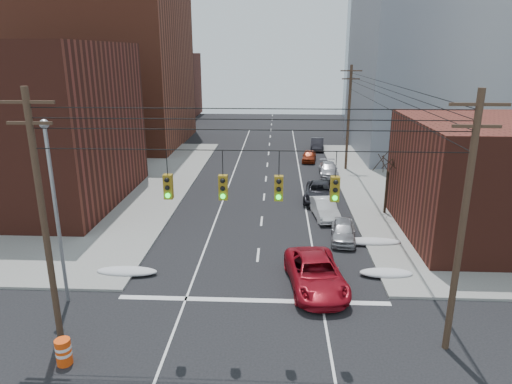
# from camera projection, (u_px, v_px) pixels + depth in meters

# --- Properties ---
(building_brick_tall) EXTENTS (24.00, 20.00, 30.00)m
(building_brick_tall) POSITION_uv_depth(u_px,v_px,m) (88.00, 30.00, 59.75)
(building_brick_tall) COLOR brown
(building_brick_tall) RESTS_ON ground
(building_brick_far) EXTENTS (22.00, 18.00, 12.00)m
(building_brick_far) POSITION_uv_depth(u_px,v_px,m) (137.00, 86.00, 87.31)
(building_brick_far) COLOR #542219
(building_brick_far) RESTS_ON ground
(building_office) EXTENTS (22.00, 20.00, 25.00)m
(building_office) POSITION_uv_depth(u_px,v_px,m) (453.00, 50.00, 54.54)
(building_office) COLOR gray
(building_office) RESTS_ON ground
(building_glass) EXTENTS (20.00, 18.00, 22.00)m
(building_glass) POSITION_uv_depth(u_px,v_px,m) (410.00, 59.00, 79.71)
(building_glass) COLOR gray
(building_glass) RESTS_ON ground
(utility_pole_left) EXTENTS (2.20, 0.28, 11.00)m
(utility_pole_left) POSITION_uv_depth(u_px,v_px,m) (43.00, 215.00, 18.79)
(utility_pole_left) COLOR #473323
(utility_pole_left) RESTS_ON ground
(utility_pole_right) EXTENTS (2.20, 0.28, 11.00)m
(utility_pole_right) POSITION_uv_depth(u_px,v_px,m) (463.00, 223.00, 18.01)
(utility_pole_right) COLOR #473323
(utility_pole_right) RESTS_ON ground
(utility_pole_far) EXTENTS (2.20, 0.28, 11.00)m
(utility_pole_far) POSITION_uv_depth(u_px,v_px,m) (349.00, 116.00, 47.60)
(utility_pole_far) COLOR #473323
(utility_pole_far) RESTS_ON ground
(traffic_signals) EXTENTS (17.00, 0.42, 2.02)m
(traffic_signals) POSITION_uv_depth(u_px,v_px,m) (251.00, 186.00, 17.96)
(traffic_signals) COLOR black
(traffic_signals) RESTS_ON ground
(street_light) EXTENTS (0.44, 0.44, 9.32)m
(street_light) POSITION_uv_depth(u_px,v_px,m) (54.00, 198.00, 21.77)
(street_light) COLOR gray
(street_light) RESTS_ON ground
(bare_tree) EXTENTS (2.09, 2.20, 4.93)m
(bare_tree) POSITION_uv_depth(u_px,v_px,m) (386.00, 186.00, 35.20)
(bare_tree) COLOR black
(bare_tree) RESTS_ON ground
(snow_nw) EXTENTS (3.50, 1.08, 0.42)m
(snow_nw) POSITION_uv_depth(u_px,v_px,m) (127.00, 271.00, 26.11)
(snow_nw) COLOR silver
(snow_nw) RESTS_ON ground
(snow_ne) EXTENTS (3.00, 1.08, 0.42)m
(snow_ne) POSITION_uv_depth(u_px,v_px,m) (386.00, 273.00, 25.90)
(snow_ne) COLOR silver
(snow_ne) RESTS_ON ground
(snow_east_far) EXTENTS (4.00, 1.08, 0.42)m
(snow_east_far) POSITION_uv_depth(u_px,v_px,m) (371.00, 242.00, 30.20)
(snow_east_far) COLOR silver
(snow_east_far) RESTS_ON ground
(red_pickup) EXTENTS (3.48, 6.31, 1.67)m
(red_pickup) POSITION_uv_depth(u_px,v_px,m) (316.00, 274.00, 24.48)
(red_pickup) COLOR maroon
(red_pickup) RESTS_ON ground
(parked_car_a) EXTENTS (2.10, 4.19, 1.37)m
(parked_car_a) POSITION_uv_depth(u_px,v_px,m) (343.00, 231.00, 30.71)
(parked_car_a) COLOR #A3A2A7
(parked_car_a) RESTS_ON ground
(parked_car_b) EXTENTS (2.09, 4.61, 1.47)m
(parked_car_b) POSITION_uv_depth(u_px,v_px,m) (325.00, 208.00, 34.98)
(parked_car_b) COLOR silver
(parked_car_b) RESTS_ON ground
(parked_car_c) EXTENTS (3.28, 5.84, 1.54)m
(parked_car_c) POSITION_uv_depth(u_px,v_px,m) (320.00, 192.00, 38.96)
(parked_car_c) COLOR black
(parked_car_c) RESTS_ON ground
(parked_car_d) EXTENTS (2.01, 4.63, 1.33)m
(parked_car_d) POSITION_uv_depth(u_px,v_px,m) (328.00, 169.00, 46.94)
(parked_car_d) COLOR #B0AFB4
(parked_car_d) RESTS_ON ground
(parked_car_e) EXTENTS (1.96, 3.95, 1.30)m
(parked_car_e) POSITION_uv_depth(u_px,v_px,m) (309.00, 156.00, 52.96)
(parked_car_e) COLOR maroon
(parked_car_e) RESTS_ON ground
(parked_car_f) EXTENTS (2.02, 4.69, 1.50)m
(parked_car_f) POSITION_uv_depth(u_px,v_px,m) (317.00, 144.00, 59.28)
(parked_car_f) COLOR black
(parked_car_f) RESTS_ON ground
(lot_car_a) EXTENTS (4.35, 2.20, 1.37)m
(lot_car_a) POSITION_uv_depth(u_px,v_px,m) (72.00, 200.00, 36.55)
(lot_car_a) COLOR silver
(lot_car_a) RESTS_ON sidewalk_nw
(lot_car_b) EXTENTS (5.36, 3.32, 1.38)m
(lot_car_b) POSITION_uv_depth(u_px,v_px,m) (113.00, 170.00, 45.91)
(lot_car_b) COLOR silver
(lot_car_b) RESTS_ON sidewalk_nw
(lot_car_c) EXTENTS (4.98, 2.38, 1.40)m
(lot_car_c) POSITION_uv_depth(u_px,v_px,m) (24.00, 198.00, 36.98)
(lot_car_c) COLOR black
(lot_car_c) RESTS_ON sidewalk_nw
(lot_car_d) EXTENTS (4.46, 2.57, 1.43)m
(lot_car_d) POSITION_uv_depth(u_px,v_px,m) (61.00, 175.00, 44.11)
(lot_car_d) COLOR #B7B8BC
(lot_car_d) RESTS_ON sidewalk_nw
(construction_barrel) EXTENTS (0.85, 0.85, 1.13)m
(construction_barrel) POSITION_uv_depth(u_px,v_px,m) (64.00, 352.00, 18.53)
(construction_barrel) COLOR #F8480D
(construction_barrel) RESTS_ON ground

